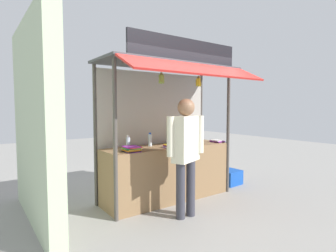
% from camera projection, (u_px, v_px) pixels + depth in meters
% --- Properties ---
extents(ground_plane, '(20.00, 20.00, 0.00)m').
position_uv_depth(ground_plane, '(168.00, 198.00, 4.84)').
color(ground_plane, gray).
extents(stall_counter, '(2.32, 0.69, 0.95)m').
position_uv_depth(stall_counter, '(168.00, 172.00, 4.81)').
color(stall_counter, olive).
rests_on(stall_counter, ground).
extents(stall_structure, '(2.52, 1.50, 2.70)m').
position_uv_depth(stall_structure, '(165.00, 107.00, 4.79)').
color(stall_structure, '#4C4742').
rests_on(stall_structure, ground).
extents(water_bottle_center, '(0.08, 0.08, 0.27)m').
position_uv_depth(water_bottle_center, '(183.00, 136.00, 5.25)').
color(water_bottle_center, silver).
rests_on(water_bottle_center, stall_counter).
extents(water_bottle_rear_center, '(0.07, 0.07, 0.24)m').
position_uv_depth(water_bottle_rear_center, '(150.00, 140.00, 4.74)').
color(water_bottle_rear_center, silver).
rests_on(water_bottle_rear_center, stall_counter).
extents(water_bottle_front_right, '(0.07, 0.07, 0.23)m').
position_uv_depth(water_bottle_front_right, '(128.00, 143.00, 4.32)').
color(water_bottle_front_right, silver).
rests_on(water_bottle_front_right, stall_counter).
extents(water_bottle_mid_left, '(0.07, 0.07, 0.25)m').
position_uv_depth(water_bottle_mid_left, '(187.00, 136.00, 5.37)').
color(water_bottle_mid_left, silver).
rests_on(water_bottle_mid_left, stall_counter).
extents(magazine_stack_far_right, '(0.25, 0.26, 0.09)m').
position_uv_depth(magazine_stack_far_right, '(132.00, 149.00, 4.13)').
color(magazine_stack_far_right, purple).
rests_on(magazine_stack_far_right, stall_counter).
extents(magazine_stack_back_right, '(0.27, 0.33, 0.07)m').
position_uv_depth(magazine_stack_back_right, '(183.00, 142.00, 4.96)').
color(magazine_stack_back_right, blue).
rests_on(magazine_stack_back_right, stall_counter).
extents(magazine_stack_mid_right, '(0.26, 0.27, 0.06)m').
position_uv_depth(magazine_stack_mid_right, '(172.00, 146.00, 4.54)').
color(magazine_stack_mid_right, purple).
rests_on(magazine_stack_mid_right, stall_counter).
extents(magazine_stack_left, '(0.21, 0.26, 0.04)m').
position_uv_depth(magazine_stack_left, '(217.00, 141.00, 5.28)').
color(magazine_stack_left, purple).
rests_on(magazine_stack_left, stall_counter).
extents(banana_bunch_leftmost, '(0.11, 0.11, 0.25)m').
position_uv_depth(banana_bunch_leftmost, '(161.00, 79.00, 4.08)').
color(banana_bunch_leftmost, '#332D23').
extents(banana_bunch_inner_left, '(0.11, 0.11, 0.26)m').
position_uv_depth(banana_bunch_inner_left, '(198.00, 82.00, 4.52)').
color(banana_bunch_inner_left, '#332D23').
extents(vendor_person, '(0.66, 0.38, 1.75)m').
position_uv_depth(vendor_person, '(186.00, 147.00, 3.96)').
color(vendor_person, '#383842').
rests_on(vendor_person, ground).
extents(plastic_crate, '(0.45, 0.45, 0.30)m').
position_uv_depth(plastic_crate, '(229.00, 177.00, 5.74)').
color(plastic_crate, '#194CB2').
rests_on(plastic_crate, ground).
extents(neighbour_wall, '(0.20, 2.40, 2.81)m').
position_uv_depth(neighbour_wall, '(34.00, 123.00, 3.78)').
color(neighbour_wall, beige).
rests_on(neighbour_wall, ground).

